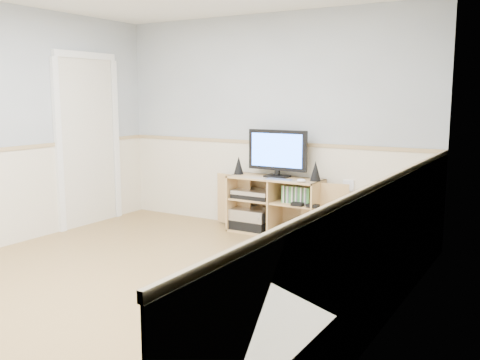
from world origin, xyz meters
name	(u,v)px	position (x,y,z in m)	size (l,w,h in m)	color
room	(144,138)	(-0.06, 0.12, 1.22)	(4.04, 4.54, 2.54)	#A27F48
media_cabinet	(277,205)	(0.21, 2.07, 0.33)	(1.68, 0.41, 0.65)	tan
monitor	(277,152)	(0.21, 2.07, 0.94)	(0.72, 0.18, 0.54)	black
speaker_left	(239,165)	(-0.29, 2.04, 0.76)	(0.11, 0.11, 0.21)	black
speaker_right	(316,171)	(0.69, 2.04, 0.76)	(0.12, 0.12, 0.22)	black
keyboard	(279,180)	(0.33, 1.88, 0.66)	(0.30, 0.12, 0.01)	silver
mouse	(301,181)	(0.60, 1.88, 0.67)	(0.10, 0.06, 0.04)	white
av_components	(252,212)	(-0.08, 2.02, 0.22)	(0.53, 0.34, 0.47)	black
game_consoles	(296,231)	(0.49, 2.00, 0.07)	(0.45, 0.30, 0.11)	white
game_cases	(298,195)	(0.50, 2.00, 0.48)	(0.33, 0.14, 0.19)	#3F8C3F
wall_outlet	(349,185)	(1.00, 2.23, 0.60)	(0.12, 0.03, 0.12)	white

